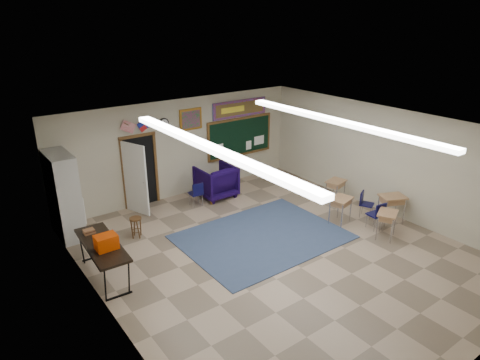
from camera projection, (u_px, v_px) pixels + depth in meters
floor at (277, 253)px, 10.21m from camera, size 9.00×9.00×0.00m
back_wall at (181, 148)px, 13.04m from camera, size 8.00×0.04×3.00m
left_wall at (107, 249)px, 7.45m from camera, size 0.04×9.00×3.00m
right_wall at (387, 161)px, 11.88m from camera, size 0.04×9.00×3.00m
ceiling at (281, 130)px, 9.12m from camera, size 8.00×9.00×0.04m
area_rug at (262, 237)px, 10.92m from camera, size 4.00×3.00×0.02m
fluorescent_strips at (281, 133)px, 9.14m from camera, size 3.86×6.00×0.10m
doorway at (139, 173)px, 12.26m from camera, size 1.10×0.89×2.16m
chalkboard at (240, 138)px, 14.24m from camera, size 2.55×0.14×1.30m
bulletin_board at (240, 108)px, 13.89m from camera, size 2.10×0.05×0.55m
framed_art_print at (191, 119)px, 12.90m from camera, size 0.75×0.05×0.65m
wall_clock at (164, 124)px, 12.40m from camera, size 0.32×0.05×0.32m
wall_flags at (136, 123)px, 11.86m from camera, size 1.16×0.06×0.70m
storage_cabinet at (64, 196)px, 10.64m from camera, size 0.59×1.25×2.20m
wingback_armchair at (216, 181)px, 13.19m from camera, size 1.06×1.09×0.99m
student_chair_reading at (196, 194)px, 12.57m from camera, size 0.40×0.40×0.76m
student_chair_desk_a at (375, 215)px, 11.23m from camera, size 0.42×0.42×0.77m
student_chair_desk_b at (367, 205)px, 11.87m from camera, size 0.49×0.49×0.74m
student_desk_front_left at (340, 209)px, 11.51m from camera, size 0.71×0.60×0.74m
student_desk_front_right at (335, 190)px, 12.77m from camera, size 0.68×0.57×0.71m
student_desk_back_left at (386, 224)px, 10.76m from camera, size 0.73×0.66×0.71m
student_desk_back_right at (391, 208)px, 11.53m from camera, size 0.80×0.71×0.79m
folding_table at (104, 259)px, 9.12m from camera, size 0.75×1.99×1.12m
wooden_stool at (136, 227)px, 10.83m from camera, size 0.30×0.30×0.54m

